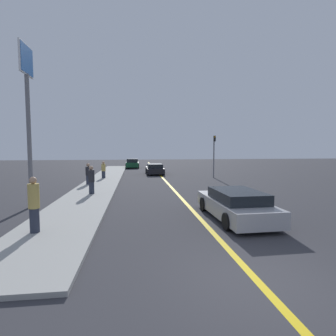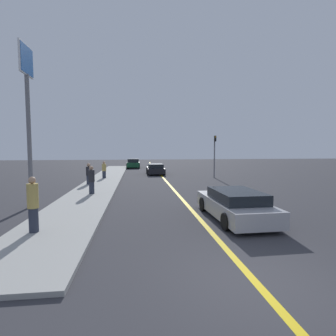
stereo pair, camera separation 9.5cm
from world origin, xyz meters
The scene contains 12 objects.
ground_plane centered at (0.00, 0.00, 0.00)m, with size 120.00×120.00×0.00m, color #333338.
road_center_line centered at (0.00, 18.00, 0.00)m, with size 0.20×60.00×0.01m.
sidewalk_left centered at (-5.41, 17.78, 0.06)m, with size 2.86×35.57×0.13m.
car_near_right_lane centered at (1.44, 5.05, 0.60)m, with size 2.12×4.75×1.21m.
car_ahead_center centered at (-0.48, 23.77, 0.56)m, with size 1.94×4.26×1.15m.
car_far_distant centered at (-3.05, 33.25, 0.64)m, with size 1.91×3.88×1.33m.
pedestrian_near_curb centered at (-5.96, 3.86, 1.06)m, with size 0.35×0.35×1.85m.
pedestrian_mid_group centered at (-5.28, 11.07, 0.97)m, with size 0.37×0.37×1.70m.
pedestrian_far_standing centered at (-6.21, 15.44, 0.92)m, with size 0.42×0.42×1.62m.
pedestrian_by_sign centered at (-5.55, 19.45, 0.89)m, with size 0.38×0.38×1.56m.
traffic_light centered at (4.93, 19.43, 2.50)m, with size 0.18×0.40×4.07m.
roadside_sign centered at (-7.74, 8.40, 5.59)m, with size 0.20×1.51×7.82m.
Camera 1 is at (-2.64, -5.12, 2.92)m, focal length 28.00 mm.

